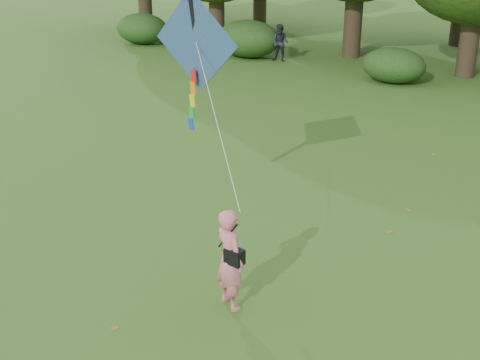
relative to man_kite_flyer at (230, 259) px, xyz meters
The scene contains 7 objects.
ground 1.23m from the man_kite_flyer, 149.09° to the right, with size 100.00×100.00×0.00m, color #265114.
man_kite_flyer is the anchor object (origin of this frame).
bystander_left 20.55m from the man_kite_flyer, 121.99° to the left, with size 0.85×0.66×1.75m, color #252731.
crossbody_bag 0.17m from the man_kite_flyer, 14.61° to the right, with size 0.43×0.20×0.70m.
flying_kite 4.58m from the man_kite_flyer, 139.15° to the left, with size 4.01×2.69×2.97m.
shrub_band 17.22m from the man_kite_flyer, 94.88° to the left, with size 39.15×3.22×1.88m.
fallen_leaves 5.16m from the man_kite_flyer, 80.24° to the left, with size 9.88×12.42×0.01m.
Camera 1 is at (6.07, -6.15, 5.76)m, focal length 45.00 mm.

